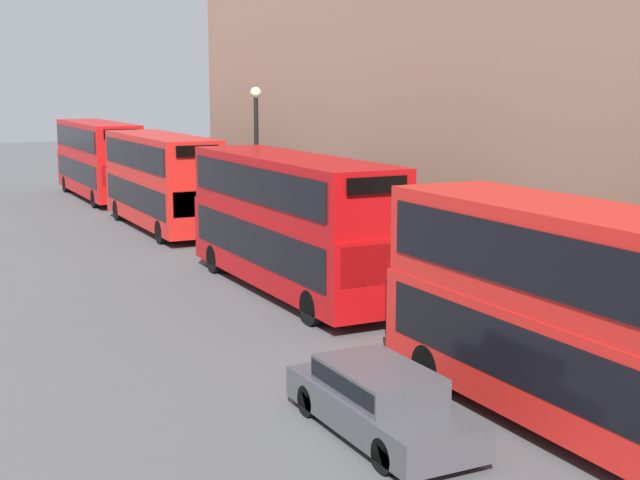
{
  "coord_description": "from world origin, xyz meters",
  "views": [
    {
      "loc": [
        -10.02,
        -6.22,
        6.58
      ],
      "look_at": [
        0.48,
        14.69,
        2.47
      ],
      "focal_mm": 50.0,
      "sensor_mm": 36.0,
      "label": 1
    }
  ],
  "objects_px": {
    "bus_leading": "(607,320)",
    "bus_trailing": "(98,157)",
    "pedestrian": "(454,300)",
    "bus_second_in_queue": "(290,218)",
    "car_hatchback": "(380,399)",
    "bus_third_in_queue": "(161,178)"
  },
  "relations": [
    {
      "from": "bus_second_in_queue",
      "to": "pedestrian",
      "type": "height_order",
      "value": "bus_second_in_queue"
    },
    {
      "from": "bus_leading",
      "to": "bus_trailing",
      "type": "distance_m",
      "value": 40.2
    },
    {
      "from": "bus_leading",
      "to": "bus_second_in_queue",
      "type": "xyz_separation_m",
      "value": [
        0.0,
        13.7,
        0.02
      ]
    },
    {
      "from": "bus_third_in_queue",
      "to": "bus_trailing",
      "type": "distance_m",
      "value": 12.53
    },
    {
      "from": "bus_third_in_queue",
      "to": "bus_trailing",
      "type": "xyz_separation_m",
      "value": [
        0.0,
        12.53,
        0.05
      ]
    },
    {
      "from": "bus_second_in_queue",
      "to": "car_hatchback",
      "type": "xyz_separation_m",
      "value": [
        -3.4,
        -11.43,
        -1.7
      ]
    },
    {
      "from": "bus_second_in_queue",
      "to": "car_hatchback",
      "type": "height_order",
      "value": "bus_second_in_queue"
    },
    {
      "from": "bus_third_in_queue",
      "to": "car_hatchback",
      "type": "height_order",
      "value": "bus_third_in_queue"
    },
    {
      "from": "bus_third_in_queue",
      "to": "pedestrian",
      "type": "bearing_deg",
      "value": -84.08
    },
    {
      "from": "bus_trailing",
      "to": "bus_leading",
      "type": "bearing_deg",
      "value": -90.0
    },
    {
      "from": "bus_second_in_queue",
      "to": "pedestrian",
      "type": "distance_m",
      "value": 6.57
    },
    {
      "from": "bus_second_in_queue",
      "to": "bus_trailing",
      "type": "distance_m",
      "value": 26.5
    },
    {
      "from": "bus_leading",
      "to": "bus_third_in_queue",
      "type": "relative_size",
      "value": 1.07
    },
    {
      "from": "bus_leading",
      "to": "bus_trailing",
      "type": "height_order",
      "value": "bus_trailing"
    },
    {
      "from": "bus_second_in_queue",
      "to": "pedestrian",
      "type": "relative_size",
      "value": 6.06
    },
    {
      "from": "bus_second_in_queue",
      "to": "bus_third_in_queue",
      "type": "height_order",
      "value": "bus_second_in_queue"
    },
    {
      "from": "bus_trailing",
      "to": "pedestrian",
      "type": "xyz_separation_m",
      "value": [
        2.08,
        -32.54,
        -1.59
      ]
    },
    {
      "from": "bus_trailing",
      "to": "pedestrian",
      "type": "height_order",
      "value": "bus_trailing"
    },
    {
      "from": "bus_leading",
      "to": "car_hatchback",
      "type": "xyz_separation_m",
      "value": [
        -3.4,
        2.26,
        -1.68
      ]
    },
    {
      "from": "bus_second_in_queue",
      "to": "bus_third_in_queue",
      "type": "bearing_deg",
      "value": 90.0
    },
    {
      "from": "bus_trailing",
      "to": "car_hatchback",
      "type": "height_order",
      "value": "bus_trailing"
    },
    {
      "from": "bus_leading",
      "to": "bus_trailing",
      "type": "xyz_separation_m",
      "value": [
        -0.0,
        40.2,
        0.05
      ]
    }
  ]
}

